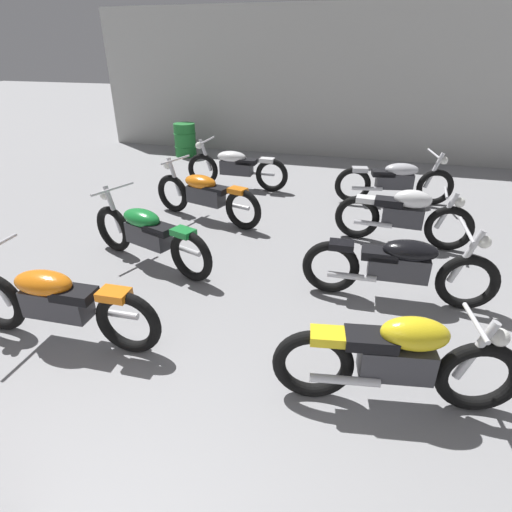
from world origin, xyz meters
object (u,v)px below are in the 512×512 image
motorcycle_right_row_2 (399,266)px  motorcycle_right_row_4 (395,180)px  motorcycle_left_row_3 (205,194)px  motorcycle_right_row_3 (404,215)px  motorcycle_right_row_1 (398,359)px  motorcycle_left_row_2 (148,233)px  motorcycle_left_row_1 (56,302)px  oil_drum (185,140)px  motorcycle_left_row_4 (236,167)px

motorcycle_right_row_2 → motorcycle_right_row_4: same height
motorcycle_left_row_3 → motorcycle_right_row_3: size_ratio=1.07×
motorcycle_left_row_3 → motorcycle_right_row_3: 3.16m
motorcycle_right_row_1 → motorcycle_left_row_2: bearing=152.6°
motorcycle_right_row_3 → motorcycle_right_row_4: 1.83m
motorcycle_left_row_1 → oil_drum: motorcycle_left_row_1 is taller
motorcycle_left_row_4 → motorcycle_right_row_1: bearing=-58.7°
motorcycle_right_row_4 → oil_drum: 5.85m
motorcycle_left_row_2 → motorcycle_left_row_4: size_ratio=0.97×
motorcycle_left_row_3 → motorcycle_left_row_4: size_ratio=0.98×
motorcycle_left_row_2 → motorcycle_left_row_3: 1.71m
motorcycle_left_row_3 → motorcycle_left_row_2: bearing=-93.5°
motorcycle_left_row_4 → oil_drum: (-2.22, 2.29, -0.03)m
motorcycle_left_row_2 → motorcycle_left_row_4: bearing=89.6°
oil_drum → motorcycle_left_row_1: bearing=-73.9°
motorcycle_left_row_1 → oil_drum: (-2.17, 7.52, -0.03)m
motorcycle_right_row_2 → oil_drum: size_ratio=2.56×
motorcycle_right_row_2 → motorcycle_right_row_3: bearing=87.3°
motorcycle_left_row_4 → oil_drum: bearing=134.1°
motorcycle_right_row_3 → oil_drum: size_ratio=2.32×
motorcycle_left_row_3 → motorcycle_right_row_1: 4.52m
motorcycle_right_row_4 → motorcycle_left_row_2: bearing=-132.4°
motorcycle_right_row_3 → motorcycle_right_row_4: size_ratio=0.92×
motorcycle_left_row_4 → motorcycle_right_row_2: size_ratio=1.00×
motorcycle_right_row_4 → oil_drum: motorcycle_right_row_4 is taller
motorcycle_right_row_2 → motorcycle_left_row_3: bearing=151.2°
motorcycle_left_row_2 → oil_drum: motorcycle_left_row_2 is taller
motorcycle_left_row_2 → motorcycle_left_row_3: bearing=86.5°
motorcycle_left_row_2 → motorcycle_left_row_1: bearing=-91.0°
motorcycle_left_row_3 → motorcycle_right_row_3: bearing=-1.1°
motorcycle_right_row_2 → motorcycle_left_row_4: bearing=132.1°
motorcycle_left_row_3 → oil_drum: size_ratio=2.49×
motorcycle_right_row_4 → motorcycle_right_row_1: bearing=-90.1°
motorcycle_right_row_2 → motorcycle_right_row_4: bearing=90.5°
oil_drum → motorcycle_left_row_4: bearing=-45.9°
motorcycle_left_row_2 → motorcycle_right_row_1: (3.15, -1.63, 0.01)m
motorcycle_left_row_4 → motorcycle_right_row_4: (3.14, -0.05, 0.00)m
oil_drum → motorcycle_right_row_2: bearing=-47.1°
motorcycle_left_row_3 → motorcycle_right_row_3: (3.16, -0.06, 0.01)m
motorcycle_left_row_3 → motorcycle_right_row_3: motorcycle_left_row_3 is taller
motorcycle_left_row_4 → motorcycle_right_row_4: size_ratio=1.01×
motorcycle_right_row_3 → motorcycle_right_row_4: bearing=93.4°
motorcycle_left_row_4 → motorcycle_left_row_3: bearing=-87.4°
motorcycle_right_row_2 → motorcycle_left_row_2: bearing=-179.9°
motorcycle_right_row_1 → motorcycle_right_row_2: 1.64m
motorcycle_left_row_1 → motorcycle_left_row_4: 5.23m
motorcycle_left_row_2 → motorcycle_right_row_3: 3.66m
motorcycle_left_row_3 → motorcycle_right_row_4: 3.52m
motorcycle_right_row_1 → motorcycle_right_row_3: 3.28m
motorcycle_left_row_1 → motorcycle_left_row_4: size_ratio=1.00×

